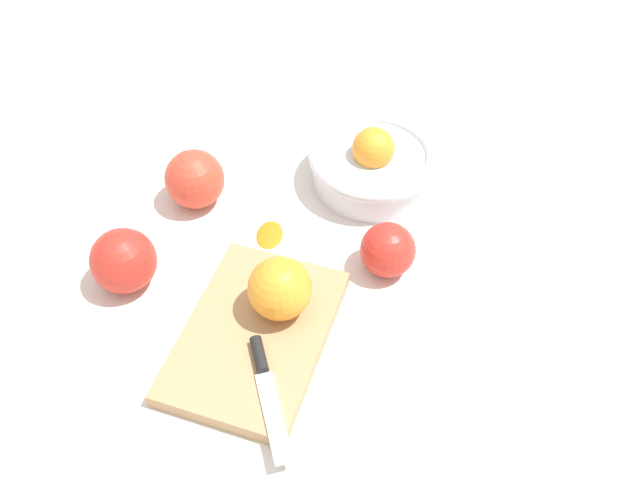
% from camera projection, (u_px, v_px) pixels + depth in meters
% --- Properties ---
extents(ground_plane, '(2.40, 2.40, 0.00)m').
position_uv_depth(ground_plane, '(281.00, 248.00, 0.95)').
color(ground_plane, silver).
extents(bowl, '(0.19, 0.19, 0.09)m').
position_uv_depth(bowl, '(373.00, 163.00, 1.01)').
color(bowl, silver).
rests_on(bowl, ground_plane).
extents(cutting_board, '(0.25, 0.17, 0.02)m').
position_uv_depth(cutting_board, '(255.00, 336.00, 0.85)').
color(cutting_board, tan).
rests_on(cutting_board, ground_plane).
extents(orange_on_board, '(0.08, 0.08, 0.08)m').
position_uv_depth(orange_on_board, '(280.00, 289.00, 0.83)').
color(orange_on_board, orange).
rests_on(orange_on_board, cutting_board).
extents(knife, '(0.14, 0.10, 0.01)m').
position_uv_depth(knife, '(265.00, 380.00, 0.79)').
color(knife, silver).
rests_on(knife, cutting_board).
extents(apple_front_left, '(0.08, 0.08, 0.08)m').
position_uv_depth(apple_front_left, '(195.00, 179.00, 0.98)').
color(apple_front_left, '#D6422D').
rests_on(apple_front_left, ground_plane).
extents(apple_back_center, '(0.07, 0.07, 0.07)m').
position_uv_depth(apple_back_center, '(388.00, 250.00, 0.90)').
color(apple_back_center, red).
rests_on(apple_back_center, ground_plane).
extents(apple_front_right, '(0.08, 0.08, 0.08)m').
position_uv_depth(apple_front_right, '(123.00, 261.00, 0.88)').
color(apple_front_right, red).
rests_on(apple_front_right, ground_plane).
extents(citrus_peel, '(0.06, 0.05, 0.01)m').
position_uv_depth(citrus_peel, '(269.00, 233.00, 0.96)').
color(citrus_peel, orange).
rests_on(citrus_peel, ground_plane).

